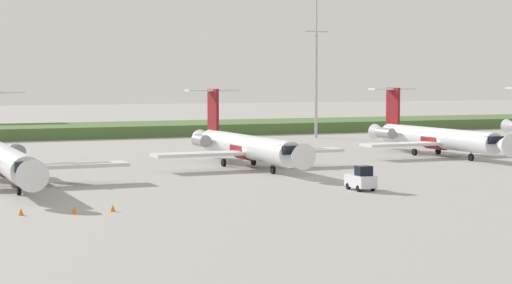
{
  "coord_description": "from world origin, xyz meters",
  "views": [
    {
      "loc": [
        -40.52,
        -82.78,
        10.17
      ],
      "look_at": [
        0.0,
        12.18,
        3.0
      ],
      "focal_mm": 63.31,
      "sensor_mm": 36.0,
      "label": 1
    }
  ],
  "objects_px": {
    "antenna_mast": "(316,71)",
    "regional_jet_second": "(6,159)",
    "baggage_tug": "(361,179)",
    "regional_jet_third": "(245,145)",
    "safety_cone_mid_marker": "(74,210)",
    "safety_cone_rear_marker": "(113,208)",
    "regional_jet_fourth": "(434,137)",
    "safety_cone_front_marker": "(21,212)"
  },
  "relations": [
    {
      "from": "safety_cone_rear_marker",
      "to": "regional_jet_second",
      "type": "bearing_deg",
      "value": 103.9
    },
    {
      "from": "regional_jet_fourth",
      "to": "safety_cone_rear_marker",
      "type": "bearing_deg",
      "value": -147.67
    },
    {
      "from": "regional_jet_third",
      "to": "safety_cone_rear_marker",
      "type": "relative_size",
      "value": 56.36
    },
    {
      "from": "regional_jet_fourth",
      "to": "safety_cone_mid_marker",
      "type": "xyz_separation_m",
      "value": [
        -54.75,
        -32.61,
        -2.26
      ]
    },
    {
      "from": "baggage_tug",
      "to": "safety_cone_front_marker",
      "type": "bearing_deg",
      "value": -173.85
    },
    {
      "from": "safety_cone_front_marker",
      "to": "regional_jet_fourth",
      "type": "bearing_deg",
      "value": 28.65
    },
    {
      "from": "antenna_mast",
      "to": "baggage_tug",
      "type": "height_order",
      "value": "antenna_mast"
    },
    {
      "from": "antenna_mast",
      "to": "safety_cone_front_marker",
      "type": "bearing_deg",
      "value": -130.44
    },
    {
      "from": "baggage_tug",
      "to": "safety_cone_rear_marker",
      "type": "bearing_deg",
      "value": -170.39
    },
    {
      "from": "regional_jet_second",
      "to": "safety_cone_rear_marker",
      "type": "relative_size",
      "value": 56.36
    },
    {
      "from": "safety_cone_rear_marker",
      "to": "safety_cone_mid_marker",
      "type": "bearing_deg",
      "value": 176.61
    },
    {
      "from": "antenna_mast",
      "to": "baggage_tug",
      "type": "relative_size",
      "value": 8.84
    },
    {
      "from": "regional_jet_third",
      "to": "baggage_tug",
      "type": "relative_size",
      "value": 9.69
    },
    {
      "from": "regional_jet_third",
      "to": "safety_cone_rear_marker",
      "type": "xyz_separation_m",
      "value": [
        -22.74,
        -28.47,
        -2.26
      ]
    },
    {
      "from": "antenna_mast",
      "to": "safety_cone_mid_marker",
      "type": "relative_size",
      "value": 51.43
    },
    {
      "from": "regional_jet_third",
      "to": "regional_jet_second",
      "type": "bearing_deg",
      "value": -164.89
    },
    {
      "from": "antenna_mast",
      "to": "safety_cone_mid_marker",
      "type": "xyz_separation_m",
      "value": [
        -57.34,
        -72.41,
        -11.38
      ]
    },
    {
      "from": "baggage_tug",
      "to": "regional_jet_third",
      "type": "bearing_deg",
      "value": 93.65
    },
    {
      "from": "regional_jet_second",
      "to": "safety_cone_rear_marker",
      "type": "bearing_deg",
      "value": -76.1
    },
    {
      "from": "regional_jet_second",
      "to": "regional_jet_third",
      "type": "xyz_separation_m",
      "value": [
        27.92,
        7.54,
        0.0
      ]
    },
    {
      "from": "antenna_mast",
      "to": "regional_jet_second",
      "type": "bearing_deg",
      "value": -139.08
    },
    {
      "from": "safety_cone_mid_marker",
      "to": "safety_cone_rear_marker",
      "type": "relative_size",
      "value": 1.0
    },
    {
      "from": "regional_jet_third",
      "to": "safety_cone_mid_marker",
      "type": "distance_m",
      "value": 38.28
    },
    {
      "from": "regional_jet_third",
      "to": "antenna_mast",
      "type": "bearing_deg",
      "value": 54.33
    },
    {
      "from": "antenna_mast",
      "to": "safety_cone_front_marker",
      "type": "distance_m",
      "value": 95.05
    },
    {
      "from": "regional_jet_fourth",
      "to": "safety_cone_front_marker",
      "type": "xyz_separation_m",
      "value": [
        -58.62,
        -32.02,
        -2.26
      ]
    },
    {
      "from": "regional_jet_second",
      "to": "antenna_mast",
      "type": "relative_size",
      "value": 1.1
    },
    {
      "from": "regional_jet_fourth",
      "to": "safety_cone_front_marker",
      "type": "bearing_deg",
      "value": -151.35
    },
    {
      "from": "safety_cone_mid_marker",
      "to": "safety_cone_rear_marker",
      "type": "xyz_separation_m",
      "value": [
        2.94,
        -0.17,
        0.0
      ]
    },
    {
      "from": "antenna_mast",
      "to": "baggage_tug",
      "type": "bearing_deg",
      "value": -113.74
    },
    {
      "from": "regional_jet_second",
      "to": "safety_cone_mid_marker",
      "type": "xyz_separation_m",
      "value": [
        2.24,
        -20.76,
        -2.26
      ]
    },
    {
      "from": "baggage_tug",
      "to": "safety_cone_mid_marker",
      "type": "height_order",
      "value": "baggage_tug"
    },
    {
      "from": "regional_jet_second",
      "to": "regional_jet_fourth",
      "type": "height_order",
      "value": "same"
    },
    {
      "from": "regional_jet_second",
      "to": "regional_jet_third",
      "type": "distance_m",
      "value": 28.92
    },
    {
      "from": "safety_cone_mid_marker",
      "to": "safety_cone_rear_marker",
      "type": "bearing_deg",
      "value": -3.39
    },
    {
      "from": "antenna_mast",
      "to": "safety_cone_front_marker",
      "type": "relative_size",
      "value": 51.43
    },
    {
      "from": "regional_jet_second",
      "to": "antenna_mast",
      "type": "distance_m",
      "value": 79.37
    },
    {
      "from": "regional_jet_second",
      "to": "safety_cone_mid_marker",
      "type": "height_order",
      "value": "regional_jet_second"
    },
    {
      "from": "antenna_mast",
      "to": "safety_cone_mid_marker",
      "type": "bearing_deg",
      "value": -128.38
    },
    {
      "from": "safety_cone_rear_marker",
      "to": "regional_jet_fourth",
      "type": "bearing_deg",
      "value": 32.33
    },
    {
      "from": "regional_jet_third",
      "to": "regional_jet_fourth",
      "type": "distance_m",
      "value": 29.38
    },
    {
      "from": "baggage_tug",
      "to": "safety_cone_rear_marker",
      "type": "height_order",
      "value": "baggage_tug"
    }
  ]
}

